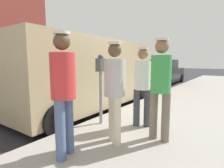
% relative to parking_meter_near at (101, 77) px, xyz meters
% --- Properties ---
extents(ground_plane, '(80.00, 80.00, 0.00)m').
position_rel_parking_meter_near_xyz_m(ground_plane, '(-1.35, 0.77, -1.18)').
color(ground_plane, '#2D2D33').
extents(sidewalk_slab, '(5.00, 32.00, 0.15)m').
position_rel_parking_meter_near_xyz_m(sidewalk_slab, '(2.15, 0.77, -1.11)').
color(sidewalk_slab, '#9E998E').
rests_on(sidewalk_slab, ground).
extents(parking_meter_near, '(0.14, 0.18, 1.52)m').
position_rel_parking_meter_near_xyz_m(parking_meter_near, '(0.00, 0.00, 0.00)').
color(parking_meter_near, gray).
rests_on(parking_meter_near, sidewalk_slab).
extents(pedestrian_in_gray, '(0.34, 0.34, 1.67)m').
position_rel_parking_meter_near_xyz_m(pedestrian_in_gray, '(0.78, -0.61, -0.08)').
color(pedestrian_in_gray, beige).
rests_on(pedestrian_in_gray, sidewalk_slab).
extents(pedestrian_in_white, '(0.34, 0.34, 1.64)m').
position_rel_parking_meter_near_xyz_m(pedestrian_in_white, '(0.81, 0.37, -0.09)').
color(pedestrian_in_white, '#383D47').
rests_on(pedestrian_in_white, sidewalk_slab).
extents(pedestrian_in_red, '(0.34, 0.35, 1.76)m').
position_rel_parking_meter_near_xyz_m(pedestrian_in_red, '(0.45, -1.39, -0.01)').
color(pedestrian_in_red, '#4C608C').
rests_on(pedestrian_in_red, sidewalk_slab).
extents(pedestrian_in_green, '(0.36, 0.34, 1.74)m').
position_rel_parking_meter_near_xyz_m(pedestrian_in_green, '(1.36, -0.08, -0.03)').
color(pedestrian_in_green, '#726656').
rests_on(pedestrian_in_green, sidewalk_slab).
extents(parked_van, '(2.16, 5.22, 2.15)m').
position_rel_parking_meter_near_xyz_m(parked_van, '(-1.50, 1.25, -0.03)').
color(parked_van, tan).
rests_on(parked_van, ground).
extents(parked_sedan_ahead, '(2.05, 4.45, 1.65)m').
position_rel_parking_meter_near_xyz_m(parked_sedan_ahead, '(-1.76, 9.07, -0.43)').
color(parked_sedan_ahead, black).
rests_on(parked_sedan_ahead, ground).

